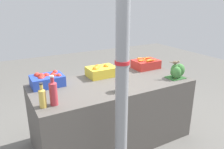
{
  "coord_description": "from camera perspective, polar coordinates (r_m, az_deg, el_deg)",
  "views": [
    {
      "loc": [
        -1.21,
        -2.17,
        1.74
      ],
      "look_at": [
        0.0,
        0.0,
        0.9
      ],
      "focal_mm": 35.0,
      "sensor_mm": 36.0,
      "label": 1
    }
  ],
  "objects": [
    {
      "name": "support_pole",
      "position": [
        1.82,
        2.62,
        -0.24
      ],
      "size": [
        0.13,
        0.13,
        2.29
      ],
      "color": "gray",
      "rests_on": "ground_plane"
    },
    {
      "name": "ground_plane",
      "position": [
        3.03,
        0.0,
        -16.26
      ],
      "size": [
        10.0,
        10.0,
        0.0
      ],
      "primitive_type": "plane",
      "color": "#605E59"
    },
    {
      "name": "juice_bottle_golden",
      "position": [
        2.11,
        -17.71,
        -5.67
      ],
      "size": [
        0.07,
        0.07,
        0.24
      ],
      "color": "gold",
      "rests_on": "market_table"
    },
    {
      "name": "apple_crate",
      "position": [
        2.64,
        -16.65,
        -1.29
      ],
      "size": [
        0.37,
        0.27,
        0.16
      ],
      "color": "#2847B7",
      "rests_on": "market_table"
    },
    {
      "name": "pickle_jar",
      "position": [
        2.38,
        2.13,
        -3.1
      ],
      "size": [
        0.11,
        0.11,
        0.12
      ],
      "color": "#B2C684",
      "rests_on": "market_table"
    },
    {
      "name": "market_table",
      "position": [
        2.82,
        0.0,
        -9.63
      ],
      "size": [
        1.92,
        0.89,
        0.8
      ],
      "primitive_type": "cube",
      "color": "#56514C",
      "rests_on": "ground_plane"
    },
    {
      "name": "broccoli_pile",
      "position": [
        2.9,
        16.58,
        0.79
      ],
      "size": [
        0.24,
        0.18,
        0.18
      ],
      "color": "#2D602D",
      "rests_on": "market_table"
    },
    {
      "name": "juice_bottle_ruby",
      "position": [
        2.12,
        -15.07,
        -4.56
      ],
      "size": [
        0.08,
        0.08,
        0.3
      ],
      "color": "#B2333D",
      "rests_on": "market_table"
    },
    {
      "name": "orange_crate",
      "position": [
        2.85,
        -2.91,
        0.9
      ],
      "size": [
        0.37,
        0.27,
        0.16
      ],
      "color": "gold",
      "rests_on": "market_table"
    },
    {
      "name": "sparrow_bird",
      "position": [
        2.85,
        16.29,
        3.06
      ],
      "size": [
        0.12,
        0.08,
        0.05
      ],
      "rotation": [
        0.0,
        0.0,
        -0.5
      ],
      "color": "#4C3D2D",
      "rests_on": "broccoli_pile"
    },
    {
      "name": "carrot_crate",
      "position": [
        3.23,
        8.88,
        2.8
      ],
      "size": [
        0.37,
        0.27,
        0.16
      ],
      "color": "red",
      "rests_on": "market_table"
    }
  ]
}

